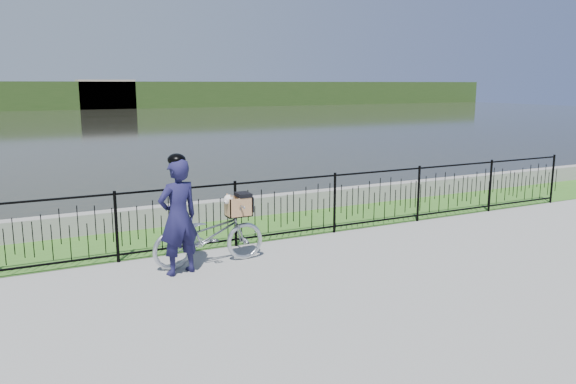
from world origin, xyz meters
TOP-DOWN VIEW (x-y plane):
  - ground at (0.00, 0.00)m, footprint 120.00×120.00m
  - grass_strip at (0.00, 2.60)m, footprint 60.00×2.00m
  - water at (0.00, 33.00)m, footprint 120.00×120.00m
  - quay_wall at (0.00, 3.60)m, footprint 60.00×0.30m
  - fence at (0.00, 1.60)m, footprint 14.00×0.06m
  - far_treeline at (0.00, 60.00)m, footprint 120.00×6.00m
  - far_building_right at (6.00, 58.50)m, footprint 6.00×3.00m
  - bicycle_rig at (-1.72, 0.86)m, footprint 1.78×0.62m
  - cyclist at (-2.27, 0.63)m, footprint 0.71×0.56m

SIDE VIEW (x-z plane):
  - ground at x=0.00m, z-range 0.00..0.00m
  - water at x=0.00m, z-range 0.00..0.00m
  - grass_strip at x=0.00m, z-range 0.00..0.01m
  - quay_wall at x=0.00m, z-range 0.00..0.40m
  - bicycle_rig at x=-1.72m, z-range -0.07..1.03m
  - fence at x=0.00m, z-range 0.00..1.15m
  - cyclist at x=-2.27m, z-range -0.01..1.78m
  - far_treeline at x=0.00m, z-range 0.00..3.00m
  - far_building_right at x=6.00m, z-range 0.00..3.20m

